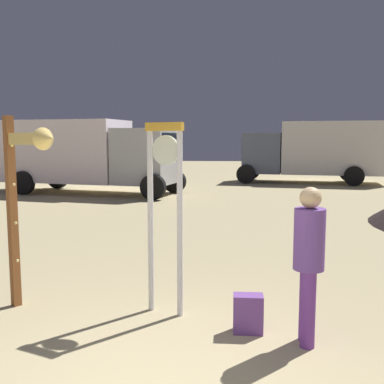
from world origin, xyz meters
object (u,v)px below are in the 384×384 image
(person_near_clock, at_px, (309,258))
(backpack, at_px, (248,314))
(box_truck_near, at_px, (81,153))
(arrow_sign, at_px, (25,181))
(standing_clock, at_px, (165,200))
(box_truck_far, at_px, (316,150))

(person_near_clock, relative_size, backpack, 3.86)
(person_near_clock, height_order, box_truck_near, box_truck_near)
(person_near_clock, relative_size, box_truck_near, 0.21)
(arrow_sign, xyz_separation_m, backpack, (2.64, -0.34, -1.42))
(standing_clock, height_order, box_truck_near, box_truck_near)
(standing_clock, relative_size, box_truck_near, 0.30)
(arrow_sign, distance_m, box_truck_far, 18.30)
(standing_clock, xyz_separation_m, box_truck_far, (5.00, 16.90, 0.21))
(standing_clock, distance_m, box_truck_near, 12.96)
(box_truck_near, bearing_deg, standing_clock, -67.37)
(backpack, xyz_separation_m, box_truck_near, (-5.97, 12.46, 1.37))
(box_truck_far, bearing_deg, backpack, -102.99)
(backpack, relative_size, box_truck_near, 0.06)
(box_truck_near, bearing_deg, box_truck_far, 26.32)
(person_near_clock, bearing_deg, backpack, 158.25)
(person_near_clock, distance_m, box_truck_near, 14.31)
(person_near_clock, xyz_separation_m, box_truck_near, (-6.57, 12.69, 0.66))
(standing_clock, relative_size, box_truck_far, 0.32)
(box_truck_near, bearing_deg, backpack, -64.39)
(arrow_sign, height_order, person_near_clock, arrow_sign)
(standing_clock, height_order, arrow_sign, arrow_sign)
(backpack, distance_m, box_truck_near, 13.88)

